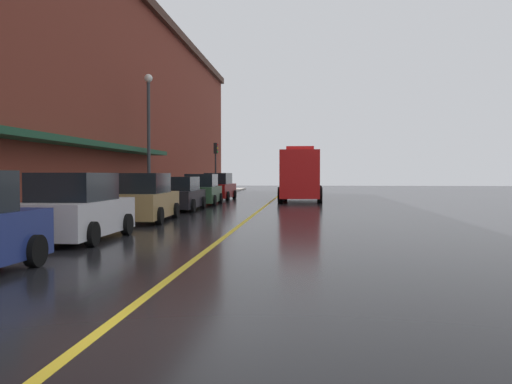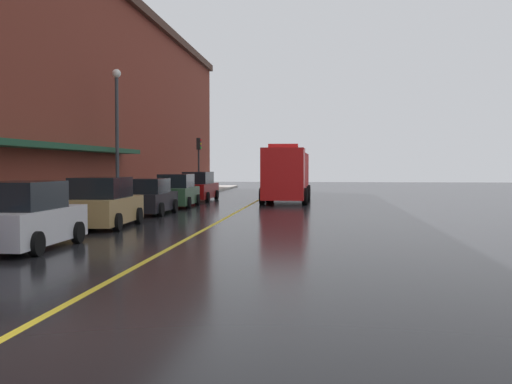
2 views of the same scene
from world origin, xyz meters
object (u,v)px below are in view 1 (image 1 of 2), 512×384
(traffic_light_near, at_px, (216,158))
(parking_meter_0, at_px, (146,190))
(parking_meter_3, at_px, (131,192))
(parking_meter_2, at_px, (181,187))
(parked_car_1, at_px, (77,209))
(parked_car_2, at_px, (143,199))
(parked_car_5, at_px, (219,187))
(parked_car_4, at_px, (202,190))
(parked_car_3, at_px, (180,195))
(street_lamp_left, at_px, (149,125))
(fire_truck, at_px, (301,176))
(parking_meter_1, at_px, (125,192))

(traffic_light_near, bearing_deg, parking_meter_0, -90.18)
(parking_meter_3, bearing_deg, parking_meter_2, 90.00)
(parked_car_1, distance_m, parking_meter_0, 11.42)
(parked_car_2, bearing_deg, parked_car_5, -2.54)
(parked_car_5, bearing_deg, parking_meter_3, 176.02)
(parking_meter_0, distance_m, parking_meter_2, 7.30)
(parked_car_4, xyz_separation_m, traffic_light_near, (-1.44, 13.48, 2.30))
(parked_car_1, xyz_separation_m, parked_car_4, (0.10, 17.74, -0.01))
(parking_meter_0, distance_m, parking_meter_3, 2.38)
(parking_meter_0, bearing_deg, parking_meter_2, 90.00)
(parked_car_2, distance_m, parking_meter_2, 12.56)
(parking_meter_0, xyz_separation_m, parking_meter_3, (0.00, -2.38, 0.00))
(parked_car_4, height_order, traffic_light_near, traffic_light_near)
(parked_car_5, relative_size, traffic_light_near, 1.12)
(parked_car_3, relative_size, parking_meter_3, 3.35)
(parking_meter_0, distance_m, traffic_light_near, 20.00)
(traffic_light_near, bearing_deg, parked_car_1, -87.54)
(parked_car_5, xyz_separation_m, parking_meter_3, (-1.49, -15.10, 0.18))
(parked_car_3, xyz_separation_m, street_lamp_left, (-1.98, 1.40, 3.60))
(parked_car_1, xyz_separation_m, fire_truck, (5.93, 23.14, 0.84))
(parked_car_3, distance_m, traffic_light_near, 18.99)
(parked_car_1, distance_m, parking_meter_2, 18.69)
(parking_meter_3, bearing_deg, parked_car_3, 68.34)
(parking_meter_3, distance_m, traffic_light_near, 22.38)
(fire_truck, height_order, traffic_light_near, traffic_light_near)
(parked_car_5, xyz_separation_m, fire_truck, (5.85, -0.91, 0.82))
(parked_car_2, distance_m, fire_truck, 18.01)
(street_lamp_left, bearing_deg, parking_meter_1, -83.92)
(parked_car_1, height_order, parking_meter_0, parked_car_1)
(parked_car_1, height_order, parked_car_2, same)
(parked_car_2, bearing_deg, parking_meter_1, 32.23)
(parked_car_3, distance_m, parking_meter_0, 1.79)
(parked_car_5, height_order, parking_meter_0, parked_car_5)
(parked_car_2, bearing_deg, parking_meter_0, 12.94)
(parking_meter_2, distance_m, street_lamp_left, 5.88)
(parked_car_3, bearing_deg, parking_meter_1, 161.46)
(parked_car_2, height_order, parking_meter_1, parked_car_2)
(parked_car_2, xyz_separation_m, parking_meter_2, (-1.41, 12.48, 0.19))
(parked_car_4, bearing_deg, parked_car_2, 177.52)
(parked_car_5, bearing_deg, fire_truck, -97.15)
(parked_car_3, height_order, street_lamp_left, street_lamp_left)
(parked_car_3, xyz_separation_m, parking_meter_1, (-1.38, -4.23, 0.26))
(parking_meter_2, relative_size, parking_meter_3, 1.00)
(parked_car_3, height_order, parked_car_5, parked_car_5)
(parked_car_3, relative_size, traffic_light_near, 1.04)
(parked_car_1, bearing_deg, parking_meter_1, 9.42)
(parking_meter_2, distance_m, parking_meter_3, 9.69)
(traffic_light_near, bearing_deg, parking_meter_1, -90.15)
(parked_car_2, xyz_separation_m, street_lamp_left, (-2.01, 7.68, 3.53))
(traffic_light_near, bearing_deg, parked_car_5, -78.75)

